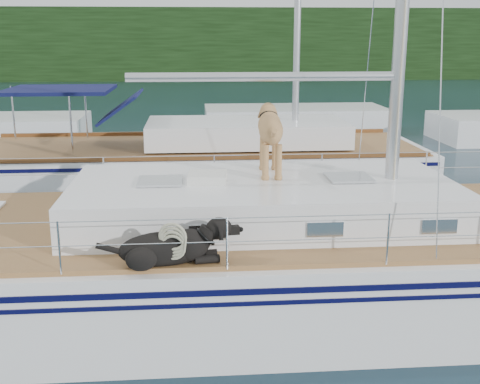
{
  "coord_description": "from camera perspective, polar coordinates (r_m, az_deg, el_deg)",
  "views": [
    {
      "loc": [
        -0.16,
        -7.95,
        3.73
      ],
      "look_at": [
        0.5,
        0.2,
        1.6
      ],
      "focal_mm": 45.0,
      "sensor_mm": 36.0,
      "label": 1
    }
  ],
  "objects": [
    {
      "name": "shore_bank",
      "position": [
        54.25,
        -4.53,
        11.26
      ],
      "size": [
        92.0,
        1.0,
        1.2
      ],
      "primitive_type": "cube",
      "color": "#595147",
      "rests_on": "ground"
    },
    {
      "name": "tree_line",
      "position": [
        52.96,
        -4.58,
        13.78
      ],
      "size": [
        90.0,
        3.0,
        6.0
      ],
      "primitive_type": "cube",
      "color": "black",
      "rests_on": "ground"
    },
    {
      "name": "main_sailboat",
      "position": [
        8.52,
        -2.62,
        -6.4
      ],
      "size": [
        12.0,
        3.8,
        14.01
      ],
      "color": "white",
      "rests_on": "ground"
    },
    {
      "name": "bg_boat_center",
      "position": [
        24.53,
        5.22,
        6.87
      ],
      "size": [
        7.2,
        3.0,
        11.65
      ],
      "color": "white",
      "rests_on": "ground"
    },
    {
      "name": "neighbor_sailboat",
      "position": [
        14.85,
        -3.59,
        2.51
      ],
      "size": [
        11.0,
        3.5,
        13.3
      ],
      "color": "white",
      "rests_on": "ground"
    },
    {
      "name": "ground",
      "position": [
        8.79,
        -3.2,
        -10.55
      ],
      "size": [
        120.0,
        120.0,
        0.0
      ],
      "primitive_type": "plane",
      "color": "black",
      "rests_on": "ground"
    }
  ]
}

